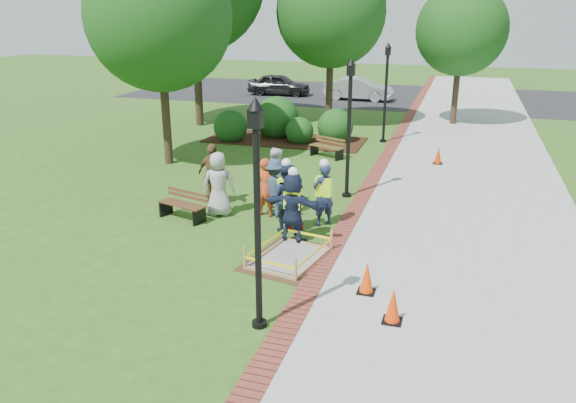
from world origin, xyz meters
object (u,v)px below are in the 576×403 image
(wet_concrete_pad, at_px, (290,250))
(lamp_near, at_px, (257,200))
(bench_near, at_px, (182,211))
(hivis_worker_c, at_px, (286,196))
(cone_front, at_px, (393,306))
(hivis_worker_a, at_px, (293,205))
(hivis_worker_b, at_px, (324,193))

(wet_concrete_pad, height_order, lamp_near, lamp_near)
(bench_near, relative_size, lamp_near, 0.36)
(bench_near, relative_size, hivis_worker_c, 0.77)
(cone_front, height_order, lamp_near, lamp_near)
(hivis_worker_a, height_order, hivis_worker_b, hivis_worker_a)
(wet_concrete_pad, bearing_deg, cone_front, -38.42)
(cone_front, distance_m, lamp_near, 3.28)
(cone_front, relative_size, hivis_worker_c, 0.36)
(hivis_worker_a, bearing_deg, hivis_worker_b, 71.47)
(wet_concrete_pad, relative_size, cone_front, 3.58)
(bench_near, distance_m, cone_front, 7.37)
(cone_front, distance_m, hivis_worker_a, 4.36)
(hivis_worker_a, bearing_deg, bench_near, 170.10)
(wet_concrete_pad, relative_size, hivis_worker_b, 1.38)
(cone_front, relative_size, hivis_worker_a, 0.37)
(bench_near, xyz_separation_m, hivis_worker_b, (3.86, 0.75, 0.67))
(cone_front, bearing_deg, hivis_worker_c, 130.92)
(lamp_near, height_order, hivis_worker_c, lamp_near)
(hivis_worker_b, bearing_deg, lamp_near, -88.73)
(bench_near, distance_m, lamp_near, 6.51)
(bench_near, xyz_separation_m, lamp_near, (3.98, -4.64, 2.23))
(wet_concrete_pad, bearing_deg, hivis_worker_b, 85.00)
(lamp_near, xyz_separation_m, hivis_worker_c, (-0.93, 4.64, -1.49))
(bench_near, bearing_deg, hivis_worker_b, 10.96)
(lamp_near, bearing_deg, hivis_worker_a, 98.02)
(wet_concrete_pad, relative_size, hivis_worker_c, 1.29)
(lamp_near, relative_size, hivis_worker_b, 2.29)
(wet_concrete_pad, distance_m, hivis_worker_c, 1.92)
(bench_near, bearing_deg, cone_front, -30.86)
(bench_near, height_order, hivis_worker_c, hivis_worker_c)
(hivis_worker_a, bearing_deg, lamp_near, -81.98)
(wet_concrete_pad, height_order, bench_near, bench_near)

